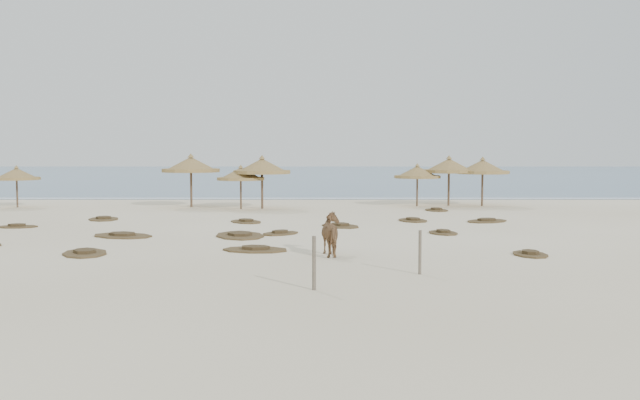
# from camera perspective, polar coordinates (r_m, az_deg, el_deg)

# --- Properties ---
(ground) EXTENTS (160.00, 160.00, 0.00)m
(ground) POSITION_cam_1_polar(r_m,az_deg,el_deg) (24.30, -3.46, -4.05)
(ground) COLOR #EEE3C4
(ground) RESTS_ON ground
(ocean) EXTENTS (200.00, 100.00, 0.01)m
(ocean) POSITION_cam_1_polar(r_m,az_deg,el_deg) (99.09, -0.86, 2.04)
(ocean) COLOR #2C5B85
(ocean) RESTS_ON ground
(foam_line) EXTENTS (70.00, 0.60, 0.01)m
(foam_line) POSITION_cam_1_polar(r_m,az_deg,el_deg) (50.16, -1.68, 0.11)
(foam_line) COLOR white
(foam_line) RESTS_ON ground
(palapa_0) EXTENTS (3.06, 3.06, 2.52)m
(palapa_0) POSITION_cam_1_polar(r_m,az_deg,el_deg) (46.04, -23.11, 1.88)
(palapa_0) COLOR brown
(palapa_0) RESTS_ON ground
(palapa_1) EXTENTS (4.49, 4.49, 3.22)m
(palapa_1) POSITION_cam_1_polar(r_m,az_deg,el_deg) (43.17, -10.29, 2.74)
(palapa_1) COLOR brown
(palapa_1) RESTS_ON ground
(palapa_2) EXTENTS (2.79, 2.79, 2.57)m
(palapa_2) POSITION_cam_1_polar(r_m,az_deg,el_deg) (41.37, -6.36, 2.03)
(palapa_2) COLOR brown
(palapa_2) RESTS_ON ground
(palapa_3) EXTENTS (3.34, 3.34, 3.13)m
(palapa_3) POSITION_cam_1_polar(r_m,az_deg,el_deg) (41.51, -4.66, 2.65)
(palapa_3) COLOR brown
(palapa_3) RESTS_ON ground
(palapa_4) EXTENTS (2.84, 2.84, 2.62)m
(palapa_4) POSITION_cam_1_polar(r_m,az_deg,el_deg) (43.62, 7.79, 2.17)
(palapa_4) COLOR brown
(palapa_4) RESTS_ON ground
(palapa_5) EXTENTS (4.00, 4.00, 3.10)m
(palapa_5) POSITION_cam_1_polar(r_m,az_deg,el_deg) (44.42, 10.28, 2.65)
(palapa_5) COLOR brown
(palapa_5) RESTS_ON ground
(palapa_6) EXTENTS (3.47, 3.47, 3.02)m
(palapa_6) POSITION_cam_1_polar(r_m,az_deg,el_deg) (44.56, 12.88, 2.54)
(palapa_6) COLOR brown
(palapa_6) RESTS_ON ground
(horse) EXTENTS (1.09, 1.77, 1.39)m
(horse) POSITION_cam_1_polar(r_m,az_deg,el_deg) (22.99, 1.10, -2.76)
(horse) COLOR brown
(horse) RESTS_ON ground
(fence_post_near) EXTENTS (0.13, 0.13, 1.32)m
(fence_post_near) POSITION_cam_1_polar(r_m,az_deg,el_deg) (17.39, -0.48, -5.06)
(fence_post_near) COLOR #706454
(fence_post_near) RESTS_ON ground
(fence_post_far) EXTENTS (0.11, 0.11, 1.21)m
(fence_post_far) POSITION_cam_1_polar(r_m,az_deg,el_deg) (19.76, 8.00, -4.17)
(fence_post_far) COLOR #706454
(fence_post_far) RESTS_ON ground
(scrub_1) EXTENTS (3.09, 2.66, 0.16)m
(scrub_1) POSITION_cam_1_polar(r_m,az_deg,el_deg) (29.19, -15.52, -2.73)
(scrub_1) COLOR brown
(scrub_1) RESTS_ON ground
(scrub_2) EXTENTS (2.00, 2.05, 0.16)m
(scrub_2) POSITION_cam_1_polar(r_m,az_deg,el_deg) (28.96, -3.20, -2.65)
(scrub_2) COLOR brown
(scrub_2) RESTS_ON ground
(scrub_3) EXTENTS (2.33, 2.61, 0.16)m
(scrub_3) POSITION_cam_1_polar(r_m,az_deg,el_deg) (31.77, 1.64, -2.05)
(scrub_3) COLOR brown
(scrub_3) RESTS_ON ground
(scrub_4) EXTENTS (1.36, 1.86, 0.16)m
(scrub_4) POSITION_cam_1_polar(r_m,az_deg,el_deg) (29.55, 9.82, -2.57)
(scrub_4) COLOR brown
(scrub_4) RESTS_ON ground
(scrub_5) EXTENTS (2.71, 2.55, 0.16)m
(scrub_5) POSITION_cam_1_polar(r_m,az_deg,el_deg) (34.87, 13.21, -1.62)
(scrub_5) COLOR brown
(scrub_5) RESTS_ON ground
(scrub_6) EXTENTS (1.93, 2.49, 0.16)m
(scrub_6) POSITION_cam_1_polar(r_m,az_deg,el_deg) (36.51, -16.93, -1.44)
(scrub_6) COLOR brown
(scrub_6) RESTS_ON ground
(scrub_7) EXTENTS (1.67, 2.22, 0.16)m
(scrub_7) POSITION_cam_1_polar(r_m,az_deg,el_deg) (34.55, 7.42, -1.60)
(scrub_7) COLOR brown
(scrub_7) RESTS_ON ground
(scrub_8) EXTENTS (1.82, 1.22, 0.16)m
(scrub_8) POSITION_cam_1_polar(r_m,az_deg,el_deg) (34.19, -23.06, -1.94)
(scrub_8) COLOR brown
(scrub_8) RESTS_ON ground
(scrub_9) EXTENTS (2.48, 1.83, 0.16)m
(scrub_9) POSITION_cam_1_polar(r_m,az_deg,el_deg) (24.30, -5.19, -3.94)
(scrub_9) COLOR brown
(scrub_9) RESTS_ON ground
(scrub_10) EXTENTS (1.50, 2.06, 0.16)m
(scrub_10) POSITION_cam_1_polar(r_m,az_deg,el_deg) (40.64, 9.30, -0.78)
(scrub_10) COLOR brown
(scrub_10) RESTS_ON ground
(scrub_11) EXTENTS (2.05, 2.53, 0.16)m
(scrub_11) POSITION_cam_1_polar(r_m,az_deg,el_deg) (24.62, -18.29, -4.02)
(scrub_11) COLOR brown
(scrub_11) RESTS_ON ground
(scrub_12) EXTENTS (1.14, 1.68, 0.16)m
(scrub_12) POSITION_cam_1_polar(r_m,az_deg,el_deg) (24.12, 16.46, -4.15)
(scrub_12) COLOR brown
(scrub_12) RESTS_ON ground
(scrub_13) EXTENTS (2.13, 2.37, 0.16)m
(scrub_13) POSITION_cam_1_polar(r_m,az_deg,el_deg) (33.81, -5.94, -1.71)
(scrub_13) COLOR brown
(scrub_13) RESTS_ON ground
(scrub_14) EXTENTS (2.61, 3.30, 0.16)m
(scrub_14) POSITION_cam_1_polar(r_m,az_deg,el_deg) (28.38, -6.43, -2.80)
(scrub_14) COLOR brown
(scrub_14) RESTS_ON ground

